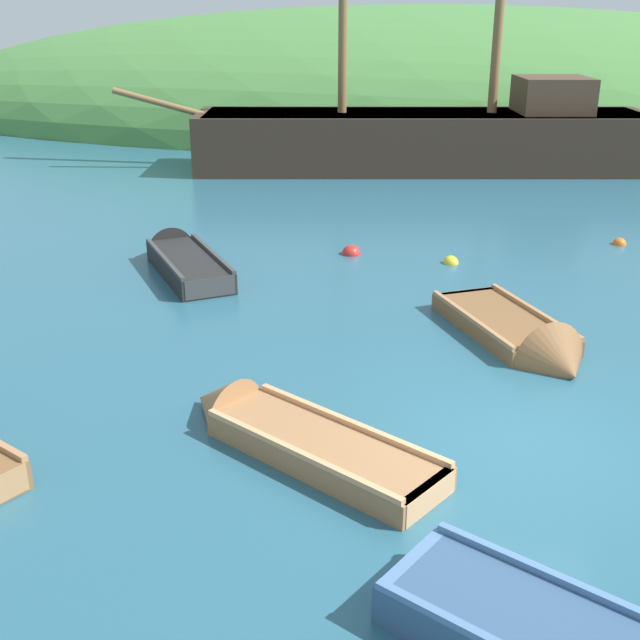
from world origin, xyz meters
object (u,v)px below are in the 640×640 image
buoy_yellow (451,263)px  buoy_orange (619,244)px  rowboat_portside (287,437)px  buoy_red (351,254)px  sailing_ship (427,148)px  rowboat_near_dock (183,262)px  rowboat_center (524,342)px

buoy_yellow → buoy_orange: (3.71, 2.09, 0.00)m
rowboat_portside → buoy_orange: 11.31m
buoy_red → buoy_yellow: buoy_red is taller
sailing_ship → rowboat_portside: size_ratio=4.71×
rowboat_near_dock → rowboat_center: size_ratio=1.01×
rowboat_portside → buoy_orange: (5.53, 9.86, -0.09)m
rowboat_center → buoy_yellow: 4.38m
sailing_ship → buoy_orange: 9.54m
buoy_red → sailing_ship: bearing=83.8°
rowboat_center → buoy_yellow: size_ratio=10.96×
rowboat_center → buoy_orange: size_ratio=11.67×
rowboat_near_dock → buoy_red: rowboat_near_dock is taller
rowboat_center → buoy_red: (-3.36, 4.49, -0.07)m
buoy_red → buoy_orange: 6.12m
sailing_ship → rowboat_center: bearing=89.0°
sailing_ship → buoy_red: 10.13m
rowboat_portside → buoy_red: 8.07m
rowboat_center → sailing_ship: bearing=160.6°
rowboat_center → rowboat_portside: 4.69m
rowboat_near_dock → rowboat_portside: bearing=175.1°
rowboat_center → rowboat_near_dock: bearing=-141.8°
rowboat_center → buoy_yellow: (-1.23, 4.21, -0.07)m
rowboat_near_dock → buoy_yellow: bearing=-110.0°
rowboat_center → buoy_red: 5.61m
sailing_ship → buoy_orange: bearing=110.1°
sailing_ship → rowboat_portside: 18.14m
buoy_yellow → buoy_orange: size_ratio=1.07×
sailing_ship → rowboat_near_dock: (-4.34, -11.66, -0.56)m
rowboat_near_dock → rowboat_center: bearing=-147.4°
buoy_yellow → rowboat_near_dock: bearing=-166.1°
sailing_ship → rowboat_portside: sailing_ship is taller
rowboat_portside → buoy_yellow: size_ratio=11.37×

